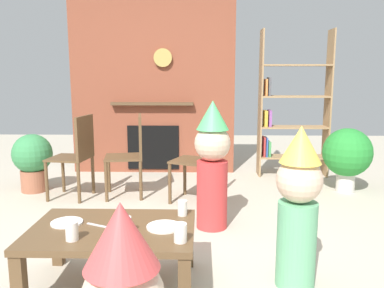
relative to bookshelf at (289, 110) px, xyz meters
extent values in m
plane|color=#BCB29E|center=(-1.37, -2.40, -0.87)|extent=(12.00, 12.00, 0.00)
cube|color=brown|center=(-1.81, 0.20, 0.33)|extent=(2.20, 0.18, 2.40)
cube|color=black|center=(-1.81, 0.10, -0.52)|extent=(0.70, 0.02, 0.60)
cube|color=brown|center=(-1.81, 0.06, 0.08)|extent=(1.10, 0.10, 0.04)
cylinder|color=tan|center=(-1.66, 0.08, 0.68)|extent=(0.24, 0.04, 0.24)
cube|color=#9E7A51|center=(-0.38, 0.00, 0.08)|extent=(0.02, 0.28, 1.90)
cube|color=#9E7A51|center=(0.50, 0.00, 0.08)|extent=(0.02, 0.28, 1.90)
cube|color=#9E7A51|center=(0.06, 0.00, -0.62)|extent=(0.86, 0.28, 0.02)
cube|color=#9E7A51|center=(0.06, 0.00, -0.22)|extent=(0.86, 0.28, 0.02)
cube|color=#9E7A51|center=(0.06, 0.00, 0.18)|extent=(0.86, 0.28, 0.02)
cube|color=#9E7A51|center=(0.06, 0.00, 0.58)|extent=(0.86, 0.28, 0.02)
cube|color=#B23333|center=(-0.32, 0.00, -0.48)|extent=(0.02, 0.20, 0.26)
cube|color=#3359A5|center=(-0.28, 0.00, -0.49)|extent=(0.02, 0.20, 0.25)
cube|color=#3F8C4C|center=(-0.25, 0.00, -0.51)|extent=(0.03, 0.20, 0.20)
cube|color=gold|center=(-0.31, 0.00, -0.11)|extent=(0.04, 0.20, 0.21)
cube|color=#8C4C99|center=(-0.25, 0.00, -0.11)|extent=(0.03, 0.20, 0.21)
cube|color=#D87F3F|center=(-0.31, 0.00, 0.30)|extent=(0.03, 0.20, 0.22)
cube|color=#4C4C51|center=(-0.27, 0.00, 0.31)|extent=(0.03, 0.20, 0.24)
cube|color=brown|center=(-1.69, -2.90, -0.50)|extent=(1.01, 0.68, 0.04)
cube|color=brown|center=(-2.15, -3.20, -0.69)|extent=(0.07, 0.07, 0.35)
cube|color=brown|center=(-1.24, -3.20, -0.69)|extent=(0.07, 0.07, 0.35)
cube|color=brown|center=(-2.15, -2.61, -0.69)|extent=(0.07, 0.07, 0.35)
cube|color=brown|center=(-1.24, -2.61, -0.69)|extent=(0.07, 0.07, 0.35)
cylinder|color=silver|center=(-1.26, -3.11, -0.42)|extent=(0.07, 0.07, 0.11)
cylinder|color=silver|center=(-1.88, -3.10, -0.42)|extent=(0.07, 0.07, 0.11)
cylinder|color=#F2CC4C|center=(-1.61, -3.12, -0.43)|extent=(0.06, 0.06, 0.09)
cylinder|color=silver|center=(-1.59, -2.99, -0.43)|extent=(0.07, 0.07, 0.10)
cylinder|color=silver|center=(-1.27, -2.68, -0.43)|extent=(0.06, 0.06, 0.10)
cylinder|color=white|center=(-2.00, -2.84, -0.47)|extent=(0.20, 0.20, 0.01)
cylinder|color=white|center=(-1.37, -2.90, -0.47)|extent=(0.22, 0.22, 0.01)
cone|color=pink|center=(-1.67, -2.76, -0.44)|extent=(0.10, 0.10, 0.08)
cube|color=silver|center=(-1.80, -2.88, -0.47)|extent=(0.14, 0.08, 0.01)
cone|color=#EA4C4C|center=(-1.39, -4.08, -0.03)|extent=(0.24, 0.24, 0.21)
cylinder|color=#66B27F|center=(-0.55, -2.85, -0.60)|extent=(0.24, 0.24, 0.55)
sphere|color=beige|center=(-0.55, -2.85, -0.18)|extent=(0.28, 0.28, 0.28)
cone|color=#F2D14C|center=(-0.55, -2.85, 0.04)|extent=(0.25, 0.25, 0.23)
cylinder|color=#D13838|center=(-1.05, -1.89, -0.57)|extent=(0.27, 0.27, 0.59)
sphere|color=beige|center=(-1.05, -1.89, -0.12)|extent=(0.31, 0.31, 0.31)
cone|color=#4CB766|center=(-1.05, -1.89, 0.12)|extent=(0.28, 0.28, 0.25)
cube|color=brown|center=(-2.57, -1.06, -0.43)|extent=(0.45, 0.45, 0.02)
cube|color=brown|center=(-2.39, -1.08, -0.20)|extent=(0.09, 0.40, 0.45)
cylinder|color=brown|center=(-2.72, -0.85, -0.66)|extent=(0.04, 0.04, 0.43)
cylinder|color=brown|center=(-2.77, -1.21, -0.66)|extent=(0.04, 0.04, 0.43)
cylinder|color=brown|center=(-2.37, -0.91, -0.66)|extent=(0.04, 0.04, 0.43)
cylinder|color=brown|center=(-2.42, -1.26, -0.66)|extent=(0.04, 0.04, 0.43)
cube|color=brown|center=(-2.00, -1.00, -0.43)|extent=(0.46, 0.46, 0.02)
cube|color=brown|center=(-1.81, -0.97, -0.20)|extent=(0.09, 0.40, 0.45)
cylinder|color=brown|center=(-2.20, -0.85, -0.66)|extent=(0.04, 0.04, 0.43)
cylinder|color=brown|center=(-2.15, -1.20, -0.66)|extent=(0.04, 0.04, 0.43)
cylinder|color=brown|center=(-1.84, -0.79, -0.66)|extent=(0.04, 0.04, 0.43)
cylinder|color=brown|center=(-1.79, -1.15, -0.66)|extent=(0.04, 0.04, 0.43)
cube|color=brown|center=(-1.24, -1.16, -0.43)|extent=(0.52, 0.52, 0.02)
cube|color=brown|center=(-1.07, -1.24, -0.20)|extent=(0.18, 0.38, 0.45)
cylinder|color=brown|center=(-1.33, -0.93, -0.66)|extent=(0.04, 0.04, 0.43)
cylinder|color=brown|center=(-1.47, -1.26, -0.66)|extent=(0.04, 0.04, 0.43)
cylinder|color=brown|center=(-1.00, -1.07, -0.66)|extent=(0.04, 0.04, 0.43)
cylinder|color=brown|center=(-1.14, -1.40, -0.66)|extent=(0.04, 0.04, 0.43)
cylinder|color=beige|center=(0.51, -0.76, -0.76)|extent=(0.21, 0.21, 0.23)
sphere|color=#268831|center=(0.51, -0.76, -0.41)|extent=(0.55, 0.55, 0.55)
cylinder|color=#9E5B42|center=(-3.08, -0.82, -0.75)|extent=(0.29, 0.29, 0.25)
sphere|color=#38854B|center=(-3.08, -0.82, -0.43)|extent=(0.45, 0.45, 0.45)
camera|label=1|loc=(-1.15, -5.19, 0.44)|focal=36.93mm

